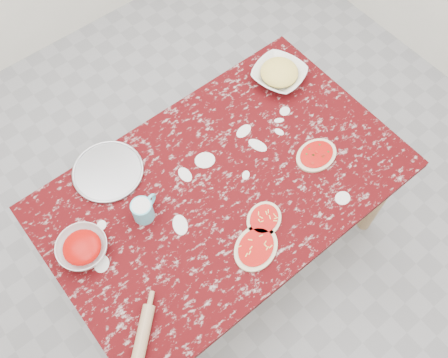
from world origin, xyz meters
TOP-DOWN VIEW (x-y plane):
  - ground at (0.00, 0.00)m, footprint 4.00×4.00m
  - worktable at (0.00, 0.00)m, footprint 1.60×1.00m
  - pizza_tray at (-0.37, 0.38)m, footprint 0.40×0.40m
  - sauce_bowl at (-0.65, 0.12)m, footprint 0.28×0.28m
  - cheese_bowl at (0.59, 0.30)m, footprint 0.31×0.31m
  - flour_mug at (-0.36, 0.10)m, footprint 0.13×0.09m
  - pizza_left at (-0.09, -0.32)m, footprint 0.26×0.23m
  - pizza_mid at (0.02, -0.24)m, footprint 0.21×0.20m
  - pizza_right at (0.42, -0.15)m, footprint 0.21×0.16m
  - rolling_pin at (-0.66, -0.32)m, footprint 0.21×0.20m

SIDE VIEW (x-z plane):
  - ground at x=0.00m, z-range 0.00..0.00m
  - worktable at x=0.00m, z-range 0.29..1.04m
  - pizza_tray at x=-0.37m, z-range 0.75..0.76m
  - pizza_right at x=0.42m, z-range 0.75..0.77m
  - pizza_mid at x=0.02m, z-range 0.75..0.77m
  - pizza_left at x=-0.09m, z-range 0.75..0.77m
  - rolling_pin at x=-0.66m, z-range 0.75..0.80m
  - cheese_bowl at x=0.59m, z-range 0.75..0.81m
  - sauce_bowl at x=-0.65m, z-range 0.75..0.82m
  - flour_mug at x=-0.36m, z-range 0.75..0.86m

